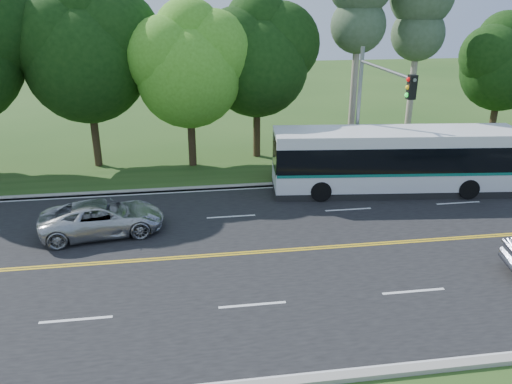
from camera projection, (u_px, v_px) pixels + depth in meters
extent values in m
plane|color=#284C19|center=(253.00, 253.00, 19.40)|extent=(120.00, 120.00, 0.00)
cube|color=black|center=(253.00, 253.00, 19.40)|extent=(60.00, 14.00, 0.02)
cube|color=#A09C90|center=(234.00, 186.00, 25.96)|extent=(60.00, 0.30, 0.15)
cube|color=#A09C90|center=(291.00, 383.00, 12.79)|extent=(60.00, 0.30, 0.15)
cube|color=#284C19|center=(230.00, 175.00, 27.67)|extent=(60.00, 4.00, 0.10)
cube|color=gold|center=(253.00, 253.00, 19.32)|extent=(57.00, 0.10, 0.00)
cube|color=gold|center=(252.00, 251.00, 19.47)|extent=(57.00, 0.10, 0.00)
cube|color=silver|center=(76.00, 320.00, 15.36)|extent=(2.20, 0.12, 0.00)
cube|color=silver|center=(252.00, 305.00, 16.10)|extent=(2.20, 0.12, 0.00)
cube|color=silver|center=(413.00, 291.00, 16.84)|extent=(2.20, 0.12, 0.00)
cube|color=silver|center=(106.00, 224.00, 21.81)|extent=(2.20, 0.12, 0.00)
cube|color=silver|center=(231.00, 216.00, 22.55)|extent=(2.20, 0.12, 0.00)
cube|color=silver|center=(348.00, 209.00, 23.29)|extent=(2.20, 0.12, 0.00)
cube|color=silver|center=(458.00, 203.00, 24.03)|extent=(2.20, 0.12, 0.00)
cube|color=silver|center=(234.00, 189.00, 25.70)|extent=(57.00, 0.12, 0.00)
cube|color=silver|center=(289.00, 376.00, 13.09)|extent=(57.00, 0.12, 0.00)
cylinder|color=black|center=(95.00, 136.00, 28.78)|extent=(0.44, 0.44, 3.60)
sphere|color=black|center=(87.00, 63.00, 27.27)|extent=(6.60, 6.60, 6.60)
sphere|color=black|center=(113.00, 37.00, 27.26)|extent=(5.28, 5.28, 5.28)
sphere|color=black|center=(58.00, 41.00, 26.49)|extent=(4.95, 4.95, 4.95)
sphere|color=black|center=(84.00, 15.00, 26.75)|extent=(4.29, 4.29, 4.29)
cylinder|color=black|center=(192.00, 140.00, 28.66)|extent=(0.44, 0.44, 3.24)
sphere|color=#48931E|center=(189.00, 75.00, 27.33)|extent=(5.80, 5.80, 5.80)
sphere|color=#48931E|center=(211.00, 52.00, 27.35)|extent=(4.64, 4.64, 4.64)
sphere|color=#48931E|center=(166.00, 57.00, 26.61)|extent=(4.35, 4.35, 4.35)
sphere|color=#48931E|center=(188.00, 33.00, 26.91)|extent=(3.77, 3.77, 3.77)
cylinder|color=black|center=(257.00, 129.00, 30.55)|extent=(0.44, 0.44, 3.42)
sphere|color=black|center=(257.00, 66.00, 29.15)|extent=(6.00, 6.00, 6.00)
sphere|color=black|center=(279.00, 44.00, 29.17)|extent=(4.80, 4.80, 4.80)
sphere|color=black|center=(237.00, 48.00, 28.42)|extent=(4.50, 4.50, 4.50)
sphere|color=black|center=(258.00, 25.00, 28.71)|extent=(3.90, 3.90, 3.90)
cylinder|color=#A99C88|center=(355.00, 74.00, 30.19)|extent=(0.40, 0.40, 9.80)
sphere|color=#395132|center=(358.00, 26.00, 29.16)|extent=(3.23, 3.23, 3.23)
cylinder|color=#A99C88|center=(413.00, 77.00, 31.31)|extent=(0.40, 0.40, 9.10)
sphere|color=#395132|center=(418.00, 34.00, 30.36)|extent=(3.23, 3.23, 3.23)
cylinder|color=black|center=(493.00, 121.00, 33.23)|extent=(0.44, 0.44, 3.06)
sphere|color=black|center=(502.00, 70.00, 32.00)|extent=(5.20, 5.20, 5.20)
sphere|color=black|center=(491.00, 56.00, 31.34)|extent=(3.90, 3.90, 3.90)
sphere|color=black|center=(505.00, 38.00, 31.66)|extent=(3.38, 3.38, 3.38)
sphere|color=maroon|center=(286.00, 165.00, 27.08)|extent=(1.50, 1.50, 1.50)
sphere|color=maroon|center=(304.00, 164.00, 27.21)|extent=(1.50, 1.50, 1.50)
sphere|color=maroon|center=(322.00, 163.00, 27.35)|extent=(1.50, 1.50, 1.50)
sphere|color=maroon|center=(340.00, 163.00, 27.48)|extent=(1.50, 1.50, 1.50)
sphere|color=maroon|center=(357.00, 162.00, 27.62)|extent=(1.50, 1.50, 1.50)
sphere|color=maroon|center=(374.00, 161.00, 27.75)|extent=(1.50, 1.50, 1.50)
sphere|color=maroon|center=(392.00, 160.00, 27.88)|extent=(1.50, 1.50, 1.50)
sphere|color=maroon|center=(409.00, 159.00, 28.02)|extent=(1.50, 1.50, 1.50)
sphere|color=maroon|center=(425.00, 159.00, 28.15)|extent=(1.50, 1.50, 1.50)
cube|color=olive|center=(414.00, 173.00, 27.48)|extent=(3.50, 1.40, 0.40)
cylinder|color=gray|center=(358.00, 117.00, 25.71)|extent=(0.20, 0.20, 7.00)
cylinder|color=gray|center=(385.00, 70.00, 21.92)|extent=(0.14, 6.00, 0.14)
cube|color=black|center=(412.00, 87.00, 19.45)|extent=(0.32, 0.28, 0.95)
sphere|color=red|center=(409.00, 79.00, 19.32)|extent=(0.18, 0.18, 0.18)
sphere|color=yellow|center=(408.00, 87.00, 19.43)|extent=(0.18, 0.18, 0.18)
sphere|color=#19D833|center=(407.00, 95.00, 19.54)|extent=(0.18, 0.18, 0.18)
cube|color=white|center=(393.00, 175.00, 25.22)|extent=(12.32, 3.81, 1.00)
cube|color=black|center=(396.00, 154.00, 24.81)|extent=(12.26, 3.84, 1.25)
cube|color=white|center=(398.00, 136.00, 24.47)|extent=(12.32, 3.81, 0.56)
cube|color=#0C6D5C|center=(394.00, 167.00, 25.06)|extent=(12.26, 3.85, 0.14)
cube|color=black|center=(275.00, 153.00, 24.54)|extent=(0.30, 2.36, 1.72)
cube|color=#19E54C|center=(275.00, 134.00, 24.18)|extent=(0.21, 1.54, 0.22)
cube|color=black|center=(392.00, 187.00, 25.47)|extent=(12.31, 3.71, 0.35)
cylinder|color=black|center=(321.00, 191.00, 24.08)|extent=(1.03, 0.39, 1.01)
cylinder|color=black|center=(313.00, 175.00, 26.32)|extent=(1.03, 0.39, 1.01)
cylinder|color=black|center=(468.00, 189.00, 24.36)|extent=(1.03, 0.39, 1.01)
cylinder|color=black|center=(449.00, 173.00, 26.60)|extent=(1.03, 0.39, 1.01)
imported|color=silver|center=(103.00, 218.00, 20.75)|extent=(5.28, 2.99, 1.39)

